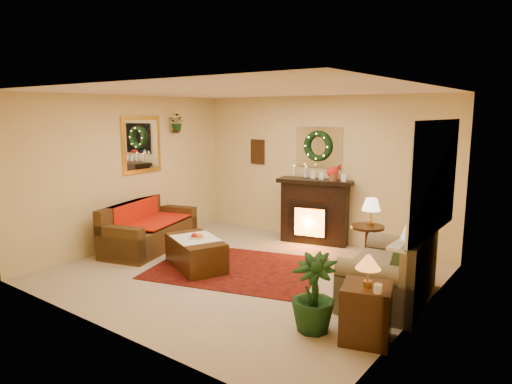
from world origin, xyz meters
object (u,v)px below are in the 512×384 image
Objects in this scene: loveseat at (389,267)px; coffee_table at (196,254)px; end_table_square at (366,315)px; fireplace at (315,212)px; side_table_round at (367,246)px; sofa at (150,224)px.

loveseat is 2.82m from coffee_table.
fireplace is at bearing 127.45° from end_table_square.
side_table_round is at bearing -42.12° from fireplace.
sofa is 4.39m from end_table_square.
loveseat is (4.10, 0.30, -0.01)m from sofa.
fireplace is at bearing 27.32° from sofa.
loveseat is at bearing 36.61° from coffee_table.
coffee_table is (-2.95, 0.58, -0.06)m from end_table_square.
end_table_square is (2.19, -2.86, -0.28)m from fireplace.
loveseat reaches higher than sofa.
side_table_round is at bearing 119.05° from loveseat.
loveseat is 2.41× the size of side_table_round.
sofa is 4.11m from loveseat.
loveseat reaches higher than side_table_round.
loveseat is at bearing -53.60° from fireplace.
end_table_square is 0.55× the size of coffee_table.
coffee_table is at bearing -28.07° from sofa.
sofa is at bearing -149.95° from fireplace.
fireplace is 3.61m from end_table_square.
loveseat reaches higher than end_table_square.
sofa is 1.72× the size of coffee_table.
coffee_table is (-2.75, -0.59, -0.21)m from loveseat.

